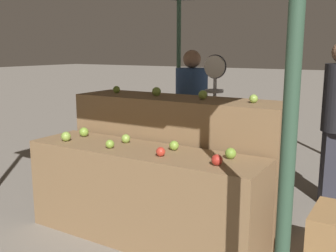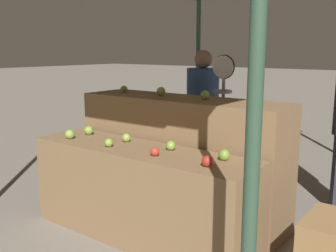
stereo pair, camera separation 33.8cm
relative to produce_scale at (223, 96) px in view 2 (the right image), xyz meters
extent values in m
plane|color=gray|center=(-0.06, -1.28, -1.10)|extent=(60.00, 60.00, 0.00)
cylinder|color=#33513D|center=(1.32, -2.10, 0.07)|extent=(0.07, 0.07, 2.35)
cylinder|color=#33513D|center=(-1.44, 1.75, 0.07)|extent=(0.07, 0.07, 2.35)
cube|color=olive|center=(-0.06, -1.28, -0.71)|extent=(2.06, 0.55, 0.79)
cube|color=olive|center=(-0.06, -0.68, -0.53)|extent=(2.06, 0.55, 1.15)
sphere|color=#8EB247|center=(-0.79, -1.39, -0.27)|extent=(0.09, 0.09, 0.09)
sphere|color=#84AD3D|center=(-0.30, -1.39, -0.28)|extent=(0.07, 0.07, 0.07)
sphere|color=red|center=(0.19, -1.38, -0.28)|extent=(0.07, 0.07, 0.07)
sphere|color=#B72D23|center=(0.66, -1.38, -0.28)|extent=(0.08, 0.08, 0.08)
sphere|color=#84AD3D|center=(-0.79, -1.17, -0.27)|extent=(0.09, 0.09, 0.09)
sphere|color=#8EB247|center=(-0.30, -1.17, -0.28)|extent=(0.08, 0.08, 0.08)
sphere|color=#84AD3D|center=(0.19, -1.17, -0.28)|extent=(0.08, 0.08, 0.08)
sphere|color=#7AA338|center=(0.68, -1.17, -0.27)|extent=(0.08, 0.08, 0.08)
sphere|color=#84AD3D|center=(-0.79, -0.67, 0.08)|extent=(0.07, 0.07, 0.07)
sphere|color=#8EB247|center=(-0.30, -0.67, 0.09)|extent=(0.09, 0.09, 0.09)
sphere|color=#8EB247|center=(0.19, -0.67, 0.09)|extent=(0.08, 0.08, 0.08)
sphere|color=#8EB247|center=(0.66, -0.67, 0.08)|extent=(0.07, 0.07, 0.07)
cylinder|color=#99999E|center=(0.00, 0.01, -0.39)|extent=(0.04, 0.04, 1.43)
cylinder|color=black|center=(0.00, 0.01, 0.31)|extent=(0.25, 0.01, 0.25)
cylinder|color=silver|center=(0.00, -0.01, 0.31)|extent=(0.23, 0.02, 0.23)
cylinder|color=#99999E|center=(0.00, -0.01, 0.12)|extent=(0.01, 0.01, 0.14)
cylinder|color=#99999E|center=(0.00, -0.01, 0.05)|extent=(0.20, 0.20, 0.03)
cube|color=#2D2D38|center=(-0.41, 0.26, -0.73)|extent=(0.32, 0.25, 0.74)
cylinder|color=#2D4C84|center=(-0.41, 0.26, -0.05)|extent=(0.48, 0.48, 0.64)
sphere|color=#936B51|center=(-0.41, 0.26, 0.38)|extent=(0.21, 0.21, 0.21)
camera|label=1|loc=(1.74, -3.83, 0.49)|focal=42.00mm
camera|label=2|loc=(2.02, -3.64, 0.49)|focal=42.00mm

